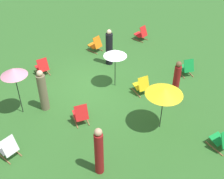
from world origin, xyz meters
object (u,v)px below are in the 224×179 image
(deckchair_5, at_px, (187,68))
(deckchair_9, at_px, (141,34))
(umbrella_1, at_px, (164,91))
(person_0, at_px, (99,152))
(deckchair_11, at_px, (81,114))
(umbrella_2, at_px, (14,72))
(person_2, at_px, (109,48))
(person_3, at_px, (43,91))
(deckchair_0, at_px, (8,148))
(umbrella_0, at_px, (115,53))
(person_1, at_px, (176,83))
(deckchair_6, at_px, (42,67))
(deckchair_1, at_px, (222,140))
(deckchair_4, at_px, (142,86))
(deckchair_2, at_px, (96,45))

(deckchair_5, height_order, deckchair_9, same)
(umbrella_1, relative_size, person_0, 0.97)
(deckchair_11, xyz_separation_m, umbrella_2, (1.63, -1.77, 1.49))
(person_2, height_order, person_3, person_2)
(deckchair_0, xyz_separation_m, umbrella_0, (-5.14, -1.40, 1.25))
(person_2, bearing_deg, person_1, -18.40)
(umbrella_0, bearing_deg, person_2, -115.59)
(deckchair_0, distance_m, deckchair_6, 4.94)
(umbrella_2, height_order, person_2, umbrella_2)
(person_2, bearing_deg, deckchair_11, -73.10)
(deckchair_1, relative_size, person_2, 0.46)
(deckchair_0, bearing_deg, person_3, -156.81)
(deckchair_9, relative_size, person_1, 0.45)
(deckchair_4, relative_size, person_0, 0.46)
(deckchair_11, xyz_separation_m, umbrella_0, (-2.39, -1.25, 1.25))
(deckchair_9, bearing_deg, umbrella_1, 43.25)
(deckchair_2, height_order, deckchair_6, same)
(deckchair_9, xyz_separation_m, person_3, (6.91, 2.63, 0.47))
(deckchair_4, bearing_deg, deckchair_1, 101.53)
(deckchair_5, height_order, person_3, person_3)
(deckchair_5, relative_size, deckchair_6, 1.04)
(deckchair_0, height_order, deckchair_5, same)
(umbrella_0, bearing_deg, umbrella_2, -7.24)
(deckchair_5, height_order, umbrella_2, umbrella_2)
(deckchair_1, distance_m, person_1, 2.80)
(deckchair_0, distance_m, umbrella_1, 5.45)
(deckchair_5, bearing_deg, umbrella_2, 5.07)
(umbrella_1, distance_m, person_3, 4.60)
(deckchair_5, relative_size, person_3, 0.49)
(deckchair_6, xyz_separation_m, person_1, (-3.60, 4.93, 0.56))
(deckchair_6, relative_size, person_0, 0.46)
(deckchair_11, xyz_separation_m, person_2, (-3.20, -2.94, 0.48))
(deckchair_1, height_order, person_2, person_2)
(deckchair_2, height_order, person_0, person_0)
(person_3, bearing_deg, person_2, 108.06)
(person_0, bearing_deg, deckchair_11, 174.44)
(deckchair_1, relative_size, umbrella_0, 0.47)
(deckchair_2, distance_m, umbrella_0, 3.52)
(deckchair_2, xyz_separation_m, person_0, (3.92, 6.73, 0.51))
(deckchair_6, relative_size, person_2, 0.46)
(deckchair_6, bearing_deg, deckchair_11, 88.71)
(deckchair_4, bearing_deg, person_1, 127.14)
(deckchair_1, relative_size, deckchair_9, 0.98)
(deckchair_5, xyz_separation_m, person_0, (6.25, 2.46, 0.51))
(deckchair_9, bearing_deg, deckchair_4, 37.76)
(deckchair_9, relative_size, umbrella_0, 0.48)
(deckchair_5, bearing_deg, umbrella_1, 48.30)
(deckchair_0, bearing_deg, deckchair_9, -170.92)
(deckchair_4, bearing_deg, person_2, -86.51)
(person_1, bearing_deg, umbrella_0, -147.97)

